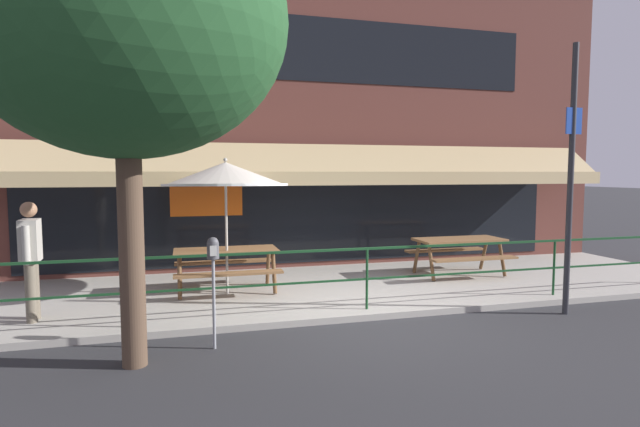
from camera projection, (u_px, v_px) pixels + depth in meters
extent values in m
plane|color=#2D2D30|center=(374.00, 321.00, 7.48)|extent=(120.00, 120.00, 0.00)
cube|color=#ADA89E|center=(335.00, 288.00, 9.40)|extent=(15.00, 4.00, 0.10)
cube|color=brown|center=(306.00, 119.00, 11.29)|extent=(15.00, 0.50, 6.85)
cube|color=black|center=(309.00, 49.00, 10.92)|extent=(10.50, 0.02, 1.40)
cube|color=black|center=(309.00, 211.00, 11.21)|extent=(12.00, 0.02, 2.30)
cube|color=orange|center=(207.00, 200.00, 10.58)|extent=(1.50, 0.02, 0.70)
cube|color=tan|center=(315.00, 159.00, 10.60)|extent=(13.80, 0.92, 0.70)
cube|color=tan|center=(322.00, 179.00, 10.14)|extent=(13.80, 0.08, 0.28)
cylinder|color=#194723|center=(130.00, 293.00, 6.82)|extent=(0.04, 0.04, 0.95)
cylinder|color=#194723|center=(367.00, 279.00, 7.73)|extent=(0.04, 0.04, 0.95)
cylinder|color=#194723|center=(554.00, 268.00, 8.63)|extent=(0.04, 0.04, 0.95)
cube|color=#194723|center=(367.00, 249.00, 7.69)|extent=(13.80, 0.04, 0.04)
cube|color=#194723|center=(367.00, 279.00, 7.73)|extent=(13.80, 0.03, 0.03)
cube|color=brown|center=(226.00, 251.00, 8.83)|extent=(1.80, 0.80, 0.05)
cube|color=brown|center=(229.00, 274.00, 8.30)|extent=(1.80, 0.26, 0.04)
cube|color=brown|center=(224.00, 262.00, 9.41)|extent=(1.80, 0.26, 0.04)
cylinder|color=brown|center=(274.00, 272.00, 8.76)|extent=(0.07, 0.30, 0.73)
cylinder|color=brown|center=(268.00, 266.00, 9.38)|extent=(0.07, 0.30, 0.73)
cylinder|color=brown|center=(180.00, 277.00, 8.34)|extent=(0.07, 0.30, 0.73)
cylinder|color=brown|center=(180.00, 270.00, 8.96)|extent=(0.07, 0.30, 0.73)
cube|color=brown|center=(459.00, 240.00, 10.27)|extent=(1.80, 0.80, 0.05)
cube|color=brown|center=(475.00, 259.00, 9.73)|extent=(1.80, 0.26, 0.04)
cube|color=brown|center=(445.00, 250.00, 10.85)|extent=(1.80, 0.26, 0.04)
cylinder|color=brown|center=(502.00, 258.00, 10.20)|extent=(0.07, 0.30, 0.73)
cylinder|color=brown|center=(484.00, 253.00, 10.81)|extent=(0.07, 0.30, 0.73)
cylinder|color=brown|center=(431.00, 262.00, 9.78)|extent=(0.07, 0.30, 0.73)
cylinder|color=brown|center=(417.00, 257.00, 10.39)|extent=(0.07, 0.30, 0.73)
cylinder|color=#B7B2A8|center=(226.00, 229.00, 8.66)|extent=(0.04, 0.04, 2.30)
cone|color=silver|center=(226.00, 174.00, 8.58)|extent=(2.10, 2.11, 0.45)
cylinder|color=white|center=(226.00, 185.00, 8.60)|extent=(2.14, 2.14, 0.09)
sphere|color=#B7B2A8|center=(225.00, 160.00, 8.56)|extent=(0.07, 0.07, 0.07)
cylinder|color=#665B4C|center=(31.00, 293.00, 7.03)|extent=(0.15, 0.15, 0.86)
cylinder|color=#665B4C|center=(34.00, 290.00, 7.22)|extent=(0.15, 0.15, 0.86)
cube|color=#B2ADA3|center=(30.00, 240.00, 7.07)|extent=(0.27, 0.42, 0.60)
cylinder|color=#B2ADA3|center=(26.00, 245.00, 6.83)|extent=(0.10, 0.10, 0.54)
cylinder|color=#B2ADA3|center=(34.00, 240.00, 7.32)|extent=(0.10, 0.10, 0.54)
sphere|color=#9E7051|center=(29.00, 210.00, 7.03)|extent=(0.22, 0.22, 0.22)
cylinder|color=gray|center=(214.00, 304.00, 6.26)|extent=(0.04, 0.04, 1.15)
cylinder|color=#4C4C51|center=(213.00, 251.00, 6.20)|extent=(0.15, 0.15, 0.20)
sphere|color=#4C4C51|center=(213.00, 243.00, 6.19)|extent=(0.14, 0.14, 0.14)
cube|color=silver|center=(213.00, 251.00, 6.12)|extent=(0.08, 0.01, 0.13)
cylinder|color=#2D2D33|center=(570.00, 181.00, 7.68)|extent=(0.09, 0.09, 4.18)
cube|color=blue|center=(574.00, 121.00, 7.59)|extent=(0.28, 0.02, 0.40)
cylinder|color=brown|center=(131.00, 248.00, 5.64)|extent=(0.28, 0.28, 2.73)
ellipsoid|color=#235128|center=(124.00, 19.00, 5.44)|extent=(3.60, 3.24, 3.06)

